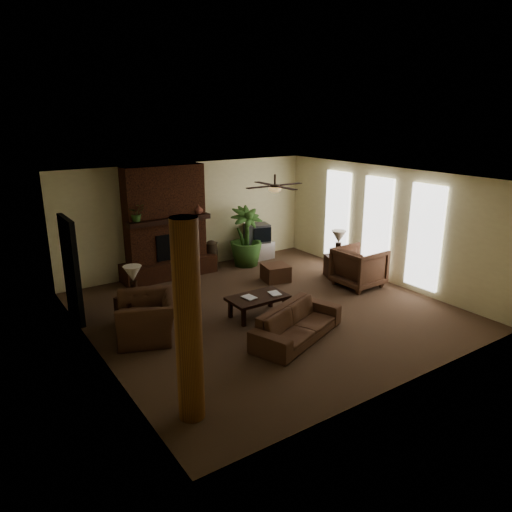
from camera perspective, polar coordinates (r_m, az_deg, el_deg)
room_shell at (r=9.62m, az=1.33°, el=1.13°), size 7.00×7.00×7.00m
fireplace at (r=12.04m, az=-10.74°, el=2.87°), size 2.40×0.70×2.80m
windows at (r=12.04m, az=14.32°, el=3.58°), size 0.08×3.65×2.35m
log_column at (r=6.26m, az=-8.16°, el=-7.97°), size 0.36×0.36×2.80m
doorway at (r=10.00m, az=-21.33°, el=-1.55°), size 0.10×1.00×2.10m
ceiling_fan at (r=9.85m, az=2.28°, el=8.22°), size 1.35×1.35×0.37m
sofa at (r=8.78m, az=5.00°, el=-7.46°), size 2.13×1.28×0.80m
armchair_left at (r=8.97m, az=-13.00°, el=-6.40°), size 1.17×1.42×1.06m
armchair_right at (r=11.56m, az=12.31°, el=-1.10°), size 0.98×1.04×1.04m
coffee_table at (r=9.68m, az=0.20°, el=-5.19°), size 1.20×0.70×0.43m
ottoman at (r=11.77m, az=2.38°, el=-2.03°), size 0.71×0.71×0.40m
tv_stand at (r=13.48m, az=0.22°, el=0.69°), size 0.85×0.50×0.50m
tv at (r=13.32m, az=0.14°, el=2.77°), size 0.75×0.67×0.52m
floor_vase at (r=12.68m, az=-5.38°, el=0.42°), size 0.34×0.34×0.77m
floor_plant at (r=12.87m, az=-1.23°, el=0.82°), size 0.91×1.61×0.90m
side_table_left at (r=9.70m, az=-14.62°, el=-6.35°), size 0.60×0.60×0.55m
lamp_left at (r=9.41m, az=-14.59°, el=-2.33°), size 0.41×0.41×0.65m
side_table_right at (r=12.17m, az=9.59°, el=-1.23°), size 0.65×0.65×0.55m
lamp_right at (r=11.98m, az=9.91°, el=2.08°), size 0.42×0.42×0.65m
mantel_plant at (r=11.44m, az=-14.17°, el=4.84°), size 0.41×0.44×0.33m
mantel_vase at (r=12.08m, az=-6.91°, el=5.59°), size 0.27×0.28×0.22m
book_a at (r=9.46m, az=-1.34°, el=-4.42°), size 0.22×0.05×0.29m
book_b at (r=9.70m, az=1.71°, el=-3.88°), size 0.21×0.06×0.29m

